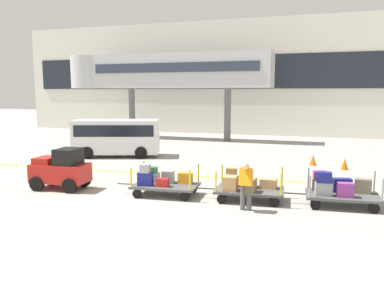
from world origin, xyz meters
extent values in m
plane|color=#9E9B91|center=(0.00, 0.00, 0.00)|extent=(120.00, 120.00, 0.00)
cube|color=yellow|center=(-2.35, 6.76, 0.00)|extent=(18.18, 1.07, 0.01)
cube|color=silver|center=(0.00, 26.00, 4.86)|extent=(46.08, 2.40, 9.72)
cube|color=#1E232D|center=(0.00, 24.75, 5.35)|extent=(43.78, 0.12, 2.80)
cube|color=#B7B7BC|center=(-5.60, 20.00, 5.26)|extent=(14.49, 2.20, 2.60)
cylinder|color=#B7B7BC|center=(-13.44, 20.00, 5.26)|extent=(3.00, 3.00, 2.60)
cube|color=#2D3847|center=(-5.60, 18.86, 5.46)|extent=(13.04, 0.08, 0.70)
cylinder|color=#59595B|center=(-9.58, 20.00, 1.98)|extent=(0.50, 0.50, 3.96)
cylinder|color=#59595B|center=(-1.61, 20.00, 1.98)|extent=(0.50, 0.50, 3.96)
cube|color=red|center=(-3.89, 2.96, 0.63)|extent=(2.19, 1.29, 0.70)
cube|color=black|center=(-3.53, 3.00, 1.28)|extent=(0.89, 1.06, 0.60)
cube|color=#A51B16|center=(-4.47, 2.91, 1.10)|extent=(0.78, 1.00, 0.24)
cylinder|color=black|center=(-4.62, 3.42, 0.28)|extent=(0.57, 0.23, 0.56)
cylinder|color=black|center=(-4.52, 2.38, 0.28)|extent=(0.57, 0.23, 0.56)
cylinder|color=black|center=(-3.26, 3.55, 0.28)|extent=(0.57, 0.23, 0.56)
cylinder|color=black|center=(-3.16, 2.51, 0.28)|extent=(0.57, 0.23, 0.56)
cube|color=#4C4C4F|center=(0.29, 3.35, 0.36)|extent=(2.42, 1.61, 0.08)
cylinder|color=gold|center=(-0.82, 3.90, 0.75)|extent=(0.06, 0.06, 0.70)
cylinder|color=gold|center=(-0.70, 2.61, 0.75)|extent=(0.06, 0.06, 0.70)
cylinder|color=gold|center=(1.28, 4.09, 0.75)|extent=(0.06, 0.06, 0.70)
cylinder|color=gold|center=(1.40, 2.81, 0.75)|extent=(0.06, 0.06, 0.70)
cylinder|color=black|center=(-0.62, 3.87, 0.16)|extent=(0.33, 0.13, 0.32)
cylinder|color=black|center=(-0.51, 2.68, 0.16)|extent=(0.33, 0.13, 0.32)
cylinder|color=black|center=(1.09, 4.03, 0.16)|extent=(0.33, 0.13, 0.32)
cylinder|color=black|center=(1.20, 2.84, 0.16)|extent=(0.33, 0.13, 0.32)
cylinder|color=#333333|center=(-1.20, 3.21, 0.34)|extent=(0.70, 0.11, 0.05)
cube|color=#99999E|center=(-0.40, 3.64, 0.57)|extent=(0.58, 0.37, 0.33)
cube|color=navy|center=(-0.34, 3.00, 0.63)|extent=(0.59, 0.43, 0.47)
cube|color=#99999E|center=(0.25, 3.69, 0.62)|extent=(0.51, 0.45, 0.44)
cube|color=red|center=(0.30, 3.05, 0.55)|extent=(0.46, 0.33, 0.29)
cube|color=orange|center=(0.90, 3.75, 0.60)|extent=(0.54, 0.33, 0.39)
cube|color=#236B2D|center=(-0.40, 3.64, 0.84)|extent=(0.42, 0.32, 0.22)
cube|color=#99999E|center=(-0.34, 3.00, 1.02)|extent=(0.39, 0.38, 0.29)
cube|color=#4C4C4F|center=(3.28, 3.63, 0.36)|extent=(2.42, 1.61, 0.08)
cylinder|color=gold|center=(2.16, 4.18, 0.75)|extent=(0.06, 0.06, 0.70)
cylinder|color=gold|center=(2.28, 2.89, 0.75)|extent=(0.06, 0.06, 0.70)
cylinder|color=gold|center=(4.27, 4.37, 0.75)|extent=(0.06, 0.06, 0.70)
cylinder|color=gold|center=(4.39, 3.09, 0.75)|extent=(0.06, 0.06, 0.70)
cylinder|color=black|center=(2.36, 4.15, 0.16)|extent=(0.33, 0.13, 0.32)
cylinder|color=black|center=(2.47, 2.96, 0.16)|extent=(0.33, 0.13, 0.32)
cylinder|color=black|center=(4.08, 4.31, 0.16)|extent=(0.33, 0.13, 0.32)
cylinder|color=black|center=(4.19, 3.12, 0.16)|extent=(0.33, 0.13, 0.32)
cylinder|color=#333333|center=(1.78, 3.49, 0.34)|extent=(0.70, 0.11, 0.05)
cube|color=tan|center=(2.57, 3.93, 0.58)|extent=(0.56, 0.40, 0.36)
cube|color=tan|center=(2.69, 3.26, 0.65)|extent=(0.49, 0.55, 0.49)
cube|color=tan|center=(3.25, 3.95, 0.57)|extent=(0.46, 0.53, 0.34)
cube|color=olive|center=(3.31, 3.28, 0.62)|extent=(0.45, 0.51, 0.44)
cube|color=tan|center=(3.86, 4.00, 0.56)|extent=(0.56, 0.39, 0.33)
cube|color=#A87F4C|center=(2.57, 3.93, 0.90)|extent=(0.36, 0.25, 0.28)
cube|color=#4C4C4F|center=(6.26, 3.91, 0.36)|extent=(2.42, 1.61, 0.08)
cylinder|color=gray|center=(5.15, 4.46, 0.75)|extent=(0.06, 0.06, 0.70)
cylinder|color=gray|center=(5.27, 3.17, 0.75)|extent=(0.06, 0.06, 0.70)
cylinder|color=gray|center=(7.26, 4.65, 0.75)|extent=(0.06, 0.06, 0.70)
cylinder|color=gray|center=(7.38, 3.37, 0.75)|extent=(0.06, 0.06, 0.70)
cylinder|color=black|center=(5.35, 4.42, 0.16)|extent=(0.33, 0.13, 0.32)
cylinder|color=black|center=(5.46, 3.24, 0.16)|extent=(0.33, 0.13, 0.32)
cylinder|color=black|center=(7.07, 4.59, 0.16)|extent=(0.33, 0.13, 0.32)
cylinder|color=black|center=(7.18, 3.40, 0.16)|extent=(0.33, 0.13, 0.32)
cylinder|color=#333333|center=(4.77, 3.77, 0.34)|extent=(0.70, 0.11, 0.05)
cube|color=#726651|center=(5.55, 4.20, 0.61)|extent=(0.52, 0.32, 0.42)
cube|color=#99999E|center=(5.68, 3.58, 0.61)|extent=(0.57, 0.34, 0.42)
cube|color=navy|center=(6.25, 4.27, 0.63)|extent=(0.65, 0.45, 0.45)
cube|color=#8C338C|center=(6.33, 3.59, 0.63)|extent=(0.52, 0.38, 0.46)
cube|color=#726651|center=(6.89, 4.32, 0.64)|extent=(0.52, 0.34, 0.47)
cube|color=#8C338C|center=(5.55, 4.20, 0.95)|extent=(0.51, 0.41, 0.25)
cube|color=navy|center=(5.68, 3.58, 0.99)|extent=(0.49, 0.34, 0.34)
cylinder|color=#4C4C4C|center=(3.28, 2.48, 0.41)|extent=(0.16, 0.16, 0.82)
cylinder|color=#4C4C4C|center=(3.48, 2.49, 0.41)|extent=(0.16, 0.16, 0.82)
cube|color=orange|center=(3.39, 2.39, 1.09)|extent=(0.42, 0.44, 0.61)
sphere|color=beige|center=(3.40, 2.27, 1.45)|extent=(0.22, 0.22, 0.22)
cube|color=silver|center=(-5.84, 10.78, 1.15)|extent=(5.16, 3.40, 1.90)
cube|color=black|center=(-5.84, 10.78, 1.55)|extent=(4.81, 3.31, 0.64)
cylinder|color=black|center=(-6.95, 9.46, 0.34)|extent=(0.72, 0.45, 0.68)
cylinder|color=black|center=(-4.15, 10.46, 0.34)|extent=(0.72, 0.45, 0.68)
cone|color=#EA590F|center=(5.01, 11.40, 0.28)|extent=(0.36, 0.36, 0.55)
cone|color=#EA590F|center=(6.49, 10.70, 0.28)|extent=(0.36, 0.36, 0.55)
camera|label=1|loc=(5.84, -9.87, 3.70)|focal=38.23mm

